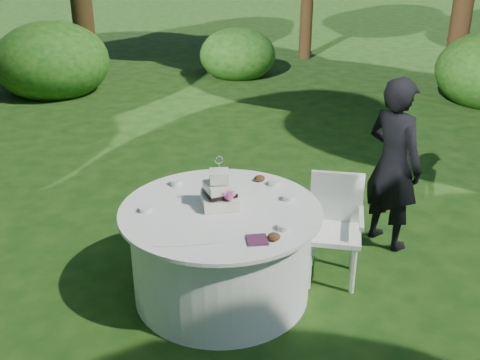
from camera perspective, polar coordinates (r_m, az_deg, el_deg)
The scene contains 9 objects.
ground at distance 4.69m, azimuth -1.85°, elevation -11.31°, with size 80.00×80.00×0.00m, color black.
napkins at distance 3.86m, azimuth 1.75°, elevation -6.10°, with size 0.14×0.14×0.02m, color #4E213D.
feather_plume at distance 3.84m, azimuth -5.28°, elevation -6.40°, with size 0.48×0.07×0.01m, color white.
guest at distance 5.21m, azimuth 15.33°, elevation 1.58°, with size 0.58×0.38×1.59m, color black.
table at distance 4.48m, azimuth -1.92°, elevation -7.26°, with size 1.56×1.56×0.77m.
cake at distance 4.28m, azimuth -2.07°, elevation -1.31°, with size 0.28×0.28×0.41m.
chair at distance 4.72m, azimuth 9.61°, elevation -4.02°, with size 0.55×0.55×0.90m.
votives at distance 4.40m, azimuth -0.71°, elevation -1.92°, with size 1.21×0.97×0.04m.
petal_cups at distance 4.30m, azimuth 2.66°, elevation -2.48°, with size 0.16×1.08×0.05m.
Camera 1 is at (-0.36, -3.81, 2.72)m, focal length 42.00 mm.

